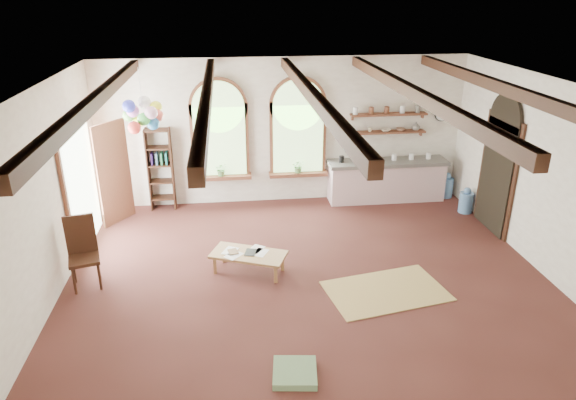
{
  "coord_description": "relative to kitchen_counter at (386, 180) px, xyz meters",
  "views": [
    {
      "loc": [
        -1.23,
        -7.37,
        4.54
      ],
      "look_at": [
        -0.26,
        0.6,
        1.19
      ],
      "focal_mm": 32.0,
      "sensor_mm": 36.0,
      "label": 1
    }
  ],
  "objects": [
    {
      "name": "floor",
      "position": [
        -2.3,
        -3.2,
        -0.48
      ],
      "size": [
        8.0,
        8.0,
        0.0
      ],
      "primitive_type": "plane",
      "color": "#4F2520",
      "rests_on": "ground"
    },
    {
      "name": "ceiling_beams",
      "position": [
        -2.3,
        -3.2,
        2.62
      ],
      "size": [
        6.2,
        6.8,
        0.18
      ],
      "primitive_type": null,
      "color": "#381D12",
      "rests_on": "ceiling"
    },
    {
      "name": "window_left",
      "position": [
        -3.7,
        0.23,
        1.16
      ],
      "size": [
        1.3,
        0.28,
        2.2
      ],
      "color": "brown",
      "rests_on": "floor"
    },
    {
      "name": "window_right",
      "position": [
        -2.0,
        0.23,
        1.16
      ],
      "size": [
        1.3,
        0.28,
        2.2
      ],
      "color": "brown",
      "rests_on": "floor"
    },
    {
      "name": "left_doorway",
      "position": [
        -6.25,
        -1.4,
        0.67
      ],
      "size": [
        0.1,
        1.9,
        2.5
      ],
      "primitive_type": "cube",
      "color": "brown",
      "rests_on": "floor"
    },
    {
      "name": "right_doorway",
      "position": [
        1.65,
        -1.7,
        0.62
      ],
      "size": [
        0.1,
        1.3,
        2.4
      ],
      "primitive_type": "cube",
      "color": "black",
      "rests_on": "floor"
    },
    {
      "name": "kitchen_counter",
      "position": [
        0.0,
        0.0,
        0.0
      ],
      "size": [
        2.68,
        0.62,
        0.94
      ],
      "color": "beige",
      "rests_on": "floor"
    },
    {
      "name": "wall_shelf_lower",
      "position": [
        0.0,
        0.18,
        1.07
      ],
      "size": [
        1.7,
        0.24,
        0.04
      ],
      "primitive_type": "cube",
      "color": "brown",
      "rests_on": "wall_back"
    },
    {
      "name": "wall_shelf_upper",
      "position": [
        0.0,
        0.18,
        1.47
      ],
      "size": [
        1.7,
        0.24,
        0.04
      ],
      "primitive_type": "cube",
      "color": "brown",
      "rests_on": "wall_back"
    },
    {
      "name": "wall_clock",
      "position": [
        1.25,
        0.25,
        1.42
      ],
      "size": [
        0.32,
        0.04,
        0.32
      ],
      "primitive_type": "cylinder",
      "rotation": [
        1.57,
        0.0,
        0.0
      ],
      "color": "black",
      "rests_on": "wall_back"
    },
    {
      "name": "bookshelf",
      "position": [
        -5.0,
        0.12,
        0.42
      ],
      "size": [
        0.53,
        0.32,
        1.8
      ],
      "color": "#381D12",
      "rests_on": "floor"
    },
    {
      "name": "coffee_table",
      "position": [
        -3.27,
        -2.87,
        -0.16
      ],
      "size": [
        1.38,
        1.01,
        0.36
      ],
      "color": "#A5884B",
      "rests_on": "floor"
    },
    {
      "name": "side_chair",
      "position": [
        -5.92,
        -2.97,
        -0.13
      ],
      "size": [
        0.57,
        0.57,
        1.18
      ],
      "color": "#381D12",
      "rests_on": "floor"
    },
    {
      "name": "floor_mat",
      "position": [
        -1.11,
        -3.75,
        -0.47
      ],
      "size": [
        2.05,
        1.48,
        0.02
      ],
      "primitive_type": "cube",
      "rotation": [
        0.0,
        0.0,
        0.19
      ],
      "color": "tan",
      "rests_on": "floor"
    },
    {
      "name": "floor_cushion",
      "position": [
        -2.83,
        -5.5,
        -0.43
      ],
      "size": [
        0.61,
        0.61,
        0.09
      ],
      "primitive_type": "cube",
      "rotation": [
        0.0,
        0.0,
        -0.13
      ],
      "color": "#688B60",
      "rests_on": "floor"
    },
    {
      "name": "water_jug_a",
      "position": [
        1.45,
        -0.0,
        -0.22
      ],
      "size": [
        0.31,
        0.31,
        0.59
      ],
      "color": "#5785BB",
      "rests_on": "floor"
    },
    {
      "name": "water_jug_b",
      "position": [
        1.52,
        -0.9,
        -0.23
      ],
      "size": [
        0.3,
        0.3,
        0.57
      ],
      "color": "#5785BB",
      "rests_on": "floor"
    },
    {
      "name": "balloon_cluster",
      "position": [
        -5.08,
        -0.9,
        1.86
      ],
      "size": [
        0.77,
        0.81,
        1.15
      ],
      "color": "white",
      "rests_on": "floor"
    },
    {
      "name": "table_book",
      "position": [
        -3.6,
        -2.82,
        -0.11
      ],
      "size": [
        0.2,
        0.25,
        0.02
      ],
      "primitive_type": "imported",
      "rotation": [
        0.0,
        0.0,
        0.23
      ],
      "color": "olive",
      "rests_on": "coffee_table"
    },
    {
      "name": "tablet",
      "position": [
        -3.24,
        -2.85,
        -0.11
      ],
      "size": [
        0.23,
        0.29,
        0.01
      ],
      "primitive_type": "cube",
      "rotation": [
        0.0,
        0.0,
        -0.24
      ],
      "color": "black",
      "rests_on": "coffee_table"
    },
    {
      "name": "potted_plant_left",
      "position": [
        -3.7,
        0.12,
        0.37
      ],
      "size": [
        0.27,
        0.23,
        0.3
      ],
      "primitive_type": "imported",
      "color": "#598C4C",
      "rests_on": "window_left"
    },
    {
      "name": "potted_plant_right",
      "position": [
        -2.0,
        0.12,
        0.37
      ],
      "size": [
        0.27,
        0.23,
        0.3
      ],
      "primitive_type": "imported",
      "color": "#598C4C",
      "rests_on": "window_right"
    },
    {
      "name": "shelf_cup_a",
      "position": [
        -0.75,
        0.18,
        1.14
      ],
      "size": [
        0.12,
        0.1,
        0.1
      ],
      "primitive_type": "imported",
      "color": "white",
      "rests_on": "wall_shelf_lower"
    },
    {
      "name": "shelf_cup_b",
      "position": [
        -0.4,
        0.18,
        1.14
      ],
      "size": [
        0.1,
        0.1,
        0.09
      ],
      "primitive_type": "imported",
      "color": "beige",
      "rests_on": "wall_shelf_lower"
    },
    {
      "name": "shelf_bowl_a",
      "position": [
        -0.05,
        0.18,
        1.12
      ],
      "size": [
        0.22,
        0.22,
        0.05
      ],
      "primitive_type": "imported",
      "color": "beige",
      "rests_on": "wall_shelf_lower"
    },
    {
      "name": "shelf_bowl_b",
      "position": [
        0.3,
        0.18,
        1.12
      ],
      "size": [
        0.2,
        0.2,
        0.06
      ],
      "primitive_type": "imported",
      "color": "#8C664C",
      "rests_on": "wall_shelf_lower"
    },
    {
      "name": "shelf_vase",
      "position": [
        0.65,
        0.18,
        1.19
      ],
      "size": [
        0.18,
        0.18,
        0.19
      ],
      "primitive_type": "imported",
      "color": "slate",
      "rests_on": "wall_shelf_lower"
    }
  ]
}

